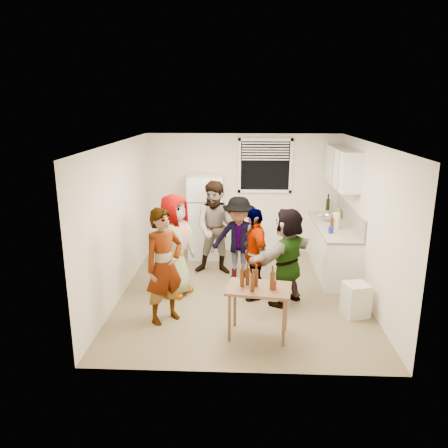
{
  "coord_description": "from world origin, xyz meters",
  "views": [
    {
      "loc": [
        -0.0,
        -6.78,
        3.08
      ],
      "look_at": [
        -0.31,
        0.21,
        1.15
      ],
      "focal_mm": 35.0,
      "sensor_mm": 36.0,
      "label": 1
    }
  ],
  "objects_px": {
    "beer_bottle_table": "(272,290)",
    "guest_grey": "(176,293)",
    "trash_bin": "(356,300)",
    "kettle": "(328,221)",
    "guest_black": "(254,297)",
    "guest_orange": "(285,302)",
    "refrigerator": "(206,216)",
    "guest_back_right": "(238,279)",
    "red_cup": "(273,288)",
    "guest_stripe": "(166,320)",
    "blue_cup": "(330,233)",
    "guest_back_left": "(217,272)",
    "serving_table": "(258,335)",
    "beer_bottle_counter": "(331,229)",
    "wine_bottle": "(327,213)"
  },
  "relations": [
    {
      "from": "beer_bottle_table",
      "to": "serving_table",
      "type": "bearing_deg",
      "value": 158.61
    },
    {
      "from": "guest_back_left",
      "to": "guest_orange",
      "type": "bearing_deg",
      "value": -42.55
    },
    {
      "from": "beer_bottle_table",
      "to": "guest_stripe",
      "type": "height_order",
      "value": "beer_bottle_table"
    },
    {
      "from": "red_cup",
      "to": "guest_stripe",
      "type": "bearing_deg",
      "value": 164.57
    },
    {
      "from": "guest_back_left",
      "to": "guest_orange",
      "type": "xyz_separation_m",
      "value": [
        1.18,
        -1.23,
        0.0
      ]
    },
    {
      "from": "guest_grey",
      "to": "guest_back_left",
      "type": "height_order",
      "value": "guest_back_left"
    },
    {
      "from": "blue_cup",
      "to": "wine_bottle",
      "type": "bearing_deg",
      "value": 81.77
    },
    {
      "from": "refrigerator",
      "to": "red_cup",
      "type": "height_order",
      "value": "refrigerator"
    },
    {
      "from": "wine_bottle",
      "to": "beer_bottle_counter",
      "type": "distance_m",
      "value": 1.24
    },
    {
      "from": "wine_bottle",
      "to": "blue_cup",
      "type": "height_order",
      "value": "wine_bottle"
    },
    {
      "from": "refrigerator",
      "to": "serving_table",
      "type": "height_order",
      "value": "refrigerator"
    },
    {
      "from": "guest_orange",
      "to": "refrigerator",
      "type": "bearing_deg",
      "value": -105.23
    },
    {
      "from": "wine_bottle",
      "to": "guest_black",
      "type": "bearing_deg",
      "value": -125.35
    },
    {
      "from": "guest_orange",
      "to": "wine_bottle",
      "type": "bearing_deg",
      "value": -162.58
    },
    {
      "from": "guest_back_left",
      "to": "guest_back_right",
      "type": "distance_m",
      "value": 0.51
    },
    {
      "from": "trash_bin",
      "to": "red_cup",
      "type": "xyz_separation_m",
      "value": [
        -1.29,
        -0.7,
        0.47
      ]
    },
    {
      "from": "beer_bottle_table",
      "to": "guest_grey",
      "type": "xyz_separation_m",
      "value": [
        -1.5,
        1.41,
        -0.72
      ]
    },
    {
      "from": "serving_table",
      "to": "guest_orange",
      "type": "relative_size",
      "value": 0.54
    },
    {
      "from": "kettle",
      "to": "guest_orange",
      "type": "bearing_deg",
      "value": -95.76
    },
    {
      "from": "wine_bottle",
      "to": "beer_bottle_table",
      "type": "bearing_deg",
      "value": -111.06
    },
    {
      "from": "serving_table",
      "to": "guest_stripe",
      "type": "relative_size",
      "value": 0.5
    },
    {
      "from": "refrigerator",
      "to": "guest_back_right",
      "type": "relative_size",
      "value": 1.11
    },
    {
      "from": "refrigerator",
      "to": "red_cup",
      "type": "distance_m",
      "value": 3.49
    },
    {
      "from": "wine_bottle",
      "to": "guest_orange",
      "type": "height_order",
      "value": "wine_bottle"
    },
    {
      "from": "guest_back_left",
      "to": "guest_black",
      "type": "relative_size",
      "value": 1.16
    },
    {
      "from": "beer_bottle_counter",
      "to": "guest_back_left",
      "type": "xyz_separation_m",
      "value": [
        -2.07,
        0.09,
        -0.9
      ]
    },
    {
      "from": "beer_bottle_counter",
      "to": "beer_bottle_table",
      "type": "relative_size",
      "value": 0.84
    },
    {
      "from": "guest_back_right",
      "to": "guest_black",
      "type": "bearing_deg",
      "value": -59.66
    },
    {
      "from": "kettle",
      "to": "wine_bottle",
      "type": "relative_size",
      "value": 0.88
    },
    {
      "from": "refrigerator",
      "to": "guest_back_right",
      "type": "height_order",
      "value": "refrigerator"
    },
    {
      "from": "beer_bottle_counter",
      "to": "guest_black",
      "type": "distance_m",
      "value": 1.92
    },
    {
      "from": "kettle",
      "to": "guest_back_left",
      "type": "height_order",
      "value": "kettle"
    },
    {
      "from": "guest_black",
      "to": "guest_orange",
      "type": "bearing_deg",
      "value": 53.52
    },
    {
      "from": "blue_cup",
      "to": "trash_bin",
      "type": "bearing_deg",
      "value": -82.57
    },
    {
      "from": "beer_bottle_table",
      "to": "guest_back_left",
      "type": "bearing_deg",
      "value": 110.2
    },
    {
      "from": "serving_table",
      "to": "refrigerator",
      "type": "bearing_deg",
      "value": 106.68
    },
    {
      "from": "wine_bottle",
      "to": "guest_black",
      "type": "relative_size",
      "value": 0.2
    },
    {
      "from": "red_cup",
      "to": "beer_bottle_counter",
      "type": "bearing_deg",
      "value": 62.03
    },
    {
      "from": "kettle",
      "to": "beer_bottle_table",
      "type": "distance_m",
      "value": 3.15
    },
    {
      "from": "refrigerator",
      "to": "guest_black",
      "type": "bearing_deg",
      "value": -64.77
    },
    {
      "from": "guest_stripe",
      "to": "guest_orange",
      "type": "relative_size",
      "value": 1.09
    },
    {
      "from": "trash_bin",
      "to": "kettle",
      "type": "bearing_deg",
      "value": 91.54
    },
    {
      "from": "serving_table",
      "to": "guest_back_left",
      "type": "height_order",
      "value": "serving_table"
    },
    {
      "from": "red_cup",
      "to": "guest_stripe",
      "type": "xyz_separation_m",
      "value": [
        -1.52,
        0.42,
        -0.72
      ]
    },
    {
      "from": "trash_bin",
      "to": "guest_black",
      "type": "xyz_separation_m",
      "value": [
        -1.51,
        0.58,
        -0.25
      ]
    },
    {
      "from": "wine_bottle",
      "to": "guest_back_right",
      "type": "bearing_deg",
      "value": -141.25
    },
    {
      "from": "kettle",
      "to": "guest_stripe",
      "type": "bearing_deg",
      "value": -116.11
    },
    {
      "from": "guest_grey",
      "to": "guest_black",
      "type": "height_order",
      "value": "guest_grey"
    },
    {
      "from": "kettle",
      "to": "trash_bin",
      "type": "bearing_deg",
      "value": -65.84
    },
    {
      "from": "wine_bottle",
      "to": "beer_bottle_table",
      "type": "distance_m",
      "value": 3.76
    }
  ]
}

